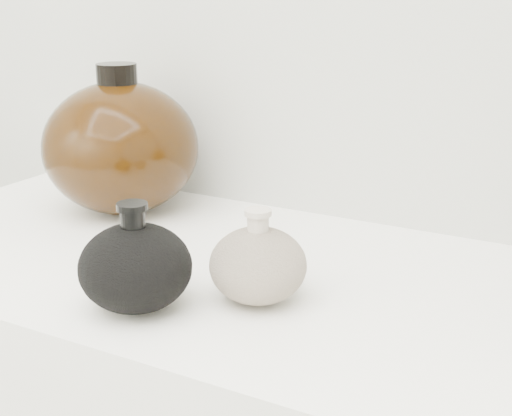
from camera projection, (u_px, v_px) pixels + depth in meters
The scene contains 3 objects.
black_gourd_vase at pixel (135, 267), 0.78m from camera, with size 0.15×0.15×0.12m.
cream_gourd_vase at pixel (258, 264), 0.81m from camera, with size 0.13×0.13×0.11m.
left_round_pot at pixel (121, 147), 1.10m from camera, with size 0.26×0.26×0.23m.
Camera 1 is at (0.38, 0.22, 1.25)m, focal length 50.00 mm.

